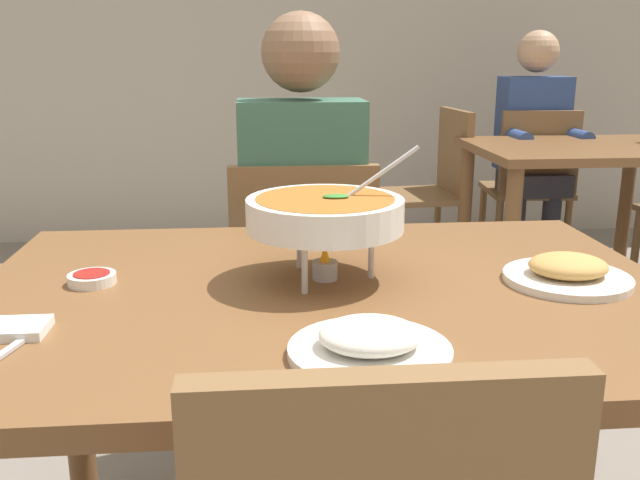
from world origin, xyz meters
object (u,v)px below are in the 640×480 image
object	(u,v)px
chair_diner_main	(302,287)
curry_bowl	(325,214)
diner_main	(301,209)
dining_table_far	(579,175)
appetizer_plate	(568,272)
chair_bg_right	(435,182)
patron_bg_left	(534,138)
sauce_dish	(92,278)
dining_table_main	(327,339)
rice_plate	(370,343)
chair_bg_left	(531,180)

from	to	relation	value
chair_diner_main	curry_bowl	bearing A→B (deg)	-89.93
diner_main	dining_table_far	world-z (taller)	diner_main
curry_bowl	appetizer_plate	size ratio (longest dim) A/B	1.39
chair_bg_right	patron_bg_left	size ratio (longest dim) A/B	0.69
curry_bowl	chair_bg_right	size ratio (longest dim) A/B	0.37
patron_bg_left	diner_main	bearing A→B (deg)	-129.98
chair_diner_main	chair_bg_right	xyz separation A→B (m)	(0.84, 1.68, 0.00)
curry_bowl	appetizer_plate	bearing A→B (deg)	-7.52
curry_bowl	patron_bg_left	xyz separation A→B (m)	(1.37, 2.38, -0.16)
diner_main	sauce_dish	world-z (taller)	diner_main
chair_diner_main	diner_main	distance (m)	0.24
sauce_dish	chair_bg_right	world-z (taller)	chair_bg_right
sauce_dish	chair_diner_main	bearing A→B (deg)	57.73
dining_table_main	diner_main	bearing A→B (deg)	90.00
dining_table_main	dining_table_far	bearing A→B (deg)	53.78
rice_plate	chair_bg_left	world-z (taller)	chair_bg_left
patron_bg_left	dining_table_far	bearing A→B (deg)	-88.02
dining_table_far	curry_bowl	bearing A→B (deg)	-126.86
diner_main	rice_plate	bearing A→B (deg)	-88.38
sauce_dish	dining_table_far	world-z (taller)	sauce_dish
chair_bg_left	patron_bg_left	distance (m)	0.24
appetizer_plate	chair_bg_right	size ratio (longest dim) A/B	0.27
appetizer_plate	chair_bg_right	xyz separation A→B (m)	(0.38, 2.46, -0.29)
chair_bg_right	patron_bg_left	distance (m)	0.59
curry_bowl	chair_bg_left	world-z (taller)	curry_bowl
curry_bowl	dining_table_far	world-z (taller)	curry_bowl
dining_table_main	diner_main	world-z (taller)	diner_main
sauce_dish	dining_table_far	bearing A→B (deg)	45.14
chair_diner_main	appetizer_plate	size ratio (longest dim) A/B	3.75
dining_table_far	patron_bg_left	size ratio (longest dim) A/B	0.76
chair_diner_main	chair_bg_left	world-z (taller)	same
curry_bowl	sauce_dish	bearing A→B (deg)	178.68
chair_diner_main	sauce_dish	bearing A→B (deg)	-122.27
diner_main	patron_bg_left	bearing A→B (deg)	50.02
rice_plate	patron_bg_left	distance (m)	3.05
curry_bowl	dining_table_far	bearing A→B (deg)	53.14
sauce_dish	curry_bowl	bearing A→B (deg)	-1.32
dining_table_main	dining_table_far	size ratio (longest dim) A/B	1.32
diner_main	chair_bg_left	distance (m)	2.17
chair_diner_main	patron_bg_left	distance (m)	2.18
diner_main	chair_diner_main	bearing A→B (deg)	-90.00
curry_bowl	dining_table_far	xyz separation A→B (m)	(1.39, 1.85, -0.27)
chair_bg_left	chair_diner_main	bearing A→B (deg)	-129.37
diner_main	patron_bg_left	xyz separation A→B (m)	(1.37, 1.64, 0.00)
appetizer_plate	sauce_dish	bearing A→B (deg)	175.52
dining_table_far	dining_table_main	bearing A→B (deg)	-126.22
rice_plate	chair_bg_left	bearing A→B (deg)	63.88
sauce_dish	chair_bg_left	world-z (taller)	chair_bg_left
chair_bg_right	curry_bowl	bearing A→B (deg)	-109.23
diner_main	chair_bg_left	xyz separation A→B (m)	(1.38, 1.65, -0.24)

